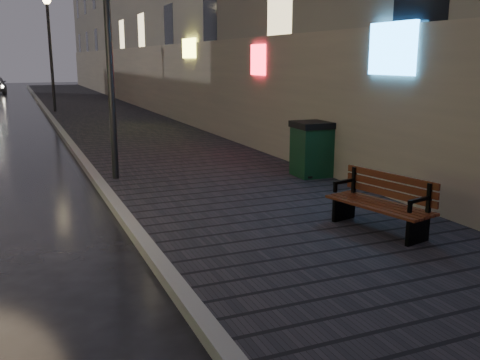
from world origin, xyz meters
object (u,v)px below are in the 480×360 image
Objects in this scene: bench at (382,202)px; trash_bin at (312,149)px; lamp_near at (107,14)px; lamp_far at (50,40)px.

bench is 1.47× the size of trash_bin.
lamp_near reaches higher than bench.
lamp_near and lamp_far have the same top height.
bench is 3.80m from trash_bin.
lamp_far is at bearing 90.00° from lamp_near.
bench is (2.98, -5.08, -2.92)m from lamp_near.
lamp_near is 3.06× the size of bench.
trash_bin is (0.97, 3.67, 0.18)m from bench.
trash_bin is at bearing -77.22° from lamp_far.
lamp_near is 16.00m from lamp_far.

